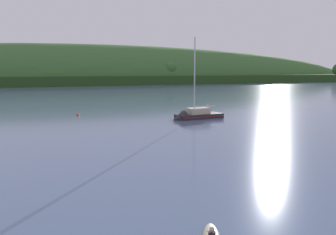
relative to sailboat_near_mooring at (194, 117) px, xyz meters
The scene contains 4 objects.
far_shoreline_hill 174.30m from the sailboat_near_mooring, 86.75° to the left, with size 536.52×119.32×47.84m.
sailboat_near_mooring is the anchor object (origin of this frame).
mooring_buoy_foreground 19.77m from the sailboat_near_mooring, 148.19° to the left, with size 0.60×0.60×0.68m.
mooring_buoy_off_fishing_boat 23.91m from the sailboat_near_mooring, 57.67° to the left, with size 0.48×0.48×0.56m.
Camera 1 is at (-12.76, -0.78, 7.61)m, focal length 37.59 mm.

